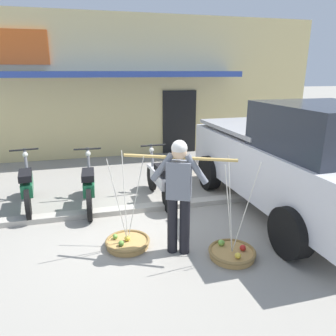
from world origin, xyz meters
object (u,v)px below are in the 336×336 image
at_px(fruit_basket_left_side, 232,252).
at_px(fruit_vendor, 179,190).
at_px(motorcycle_second_in_row, 89,185).
at_px(parked_truck, 294,160).
at_px(motorcycle_nearest_shop, 28,186).
at_px(motorcycle_third_in_row, 159,180).
at_px(fruit_basket_right_side, 127,242).
at_px(wooden_crate, 180,169).

bearing_deg(fruit_basket_left_side, fruit_vendor, 154.76).
height_order(motorcycle_second_in_row, parked_truck, parked_truck).
bearing_deg(motorcycle_nearest_shop, parked_truck, -16.67).
bearing_deg(motorcycle_third_in_row, parked_truck, -27.33).
height_order(fruit_basket_right_side, motorcycle_nearest_shop, fruit_basket_right_side).
xyz_separation_m(fruit_basket_left_side, fruit_basket_right_side, (-1.42, 0.67, -0.00)).
bearing_deg(fruit_vendor, motorcycle_second_in_row, 121.32).
bearing_deg(wooden_crate, fruit_basket_right_side, -119.57).
xyz_separation_m(motorcycle_second_in_row, wooden_crate, (2.32, 1.53, -0.29)).
xyz_separation_m(fruit_vendor, fruit_basket_right_side, (-0.71, 0.34, -0.90)).
relative_size(fruit_basket_right_side, motorcycle_second_in_row, 0.80).
height_order(fruit_basket_left_side, wooden_crate, fruit_basket_left_side).
bearing_deg(motorcycle_second_in_row, motorcycle_third_in_row, -0.81).
bearing_deg(parked_truck, motorcycle_second_in_row, 162.04).
relative_size(fruit_vendor, motorcycle_third_in_row, 0.93).
relative_size(fruit_vendor, fruit_basket_left_side, 1.17).
distance_m(motorcycle_nearest_shop, wooden_crate, 3.71).
bearing_deg(wooden_crate, motorcycle_third_in_row, -120.71).
bearing_deg(parked_truck, wooden_crate, 116.02).
relative_size(fruit_basket_left_side, motorcycle_nearest_shop, 0.80).
distance_m(fruit_vendor, motorcycle_nearest_shop, 3.31).
bearing_deg(motorcycle_second_in_row, motorcycle_nearest_shop, 167.51).
bearing_deg(fruit_basket_right_side, motorcycle_third_in_row, 61.52).
xyz_separation_m(motorcycle_nearest_shop, wooden_crate, (3.47, 1.28, -0.29)).
height_order(fruit_vendor, motorcycle_third_in_row, fruit_vendor).
distance_m(fruit_basket_right_side, wooden_crate, 3.68).
xyz_separation_m(fruit_basket_right_side, wooden_crate, (1.81, 3.20, 0.09)).
relative_size(fruit_basket_left_side, fruit_basket_right_side, 1.00).
relative_size(fruit_basket_right_side, wooden_crate, 3.30).
height_order(motorcycle_second_in_row, motorcycle_third_in_row, same).
height_order(fruit_vendor, fruit_basket_left_side, fruit_vendor).
bearing_deg(motorcycle_third_in_row, motorcycle_second_in_row, 179.19).
height_order(motorcycle_third_in_row, parked_truck, parked_truck).
distance_m(fruit_basket_right_side, parked_truck, 3.32).
bearing_deg(wooden_crate, fruit_basket_left_side, -95.80).
distance_m(fruit_vendor, motorcycle_third_in_row, 2.06).
bearing_deg(motorcycle_nearest_shop, motorcycle_second_in_row, -12.49).
distance_m(fruit_basket_left_side, parked_truck, 2.28).
xyz_separation_m(fruit_basket_left_side, motorcycle_second_in_row, (-1.93, 2.33, 0.38)).
distance_m(fruit_vendor, fruit_basket_right_side, 1.20).
height_order(fruit_basket_left_side, fruit_basket_right_side, same).
height_order(fruit_vendor, fruit_basket_right_side, fruit_vendor).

